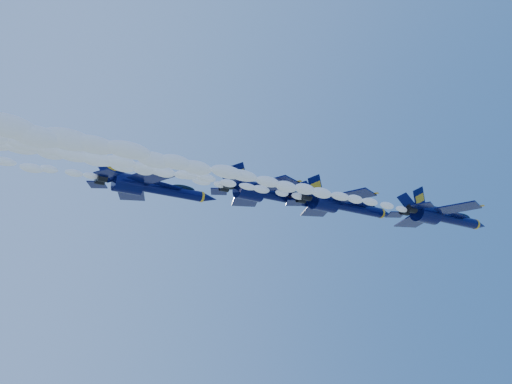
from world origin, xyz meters
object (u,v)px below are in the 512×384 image
jet_second (343,205)px  jet_fourth (152,187)px  jet_third (270,194)px  jet_lead (442,217)px

jet_second → jet_fourth: 28.72m
jet_third → jet_fourth: size_ratio=0.94×
jet_fourth → jet_lead: bearing=-33.6°
jet_fourth → jet_third: bearing=-37.7°
jet_lead → jet_third: jet_third is taller
jet_lead → jet_third: size_ratio=0.96×
jet_lead → jet_fourth: bearing=146.4°
jet_third → jet_second: bearing=-22.7°
jet_second → jet_fourth: size_ratio=0.94×
jet_lead → jet_second: 14.22m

